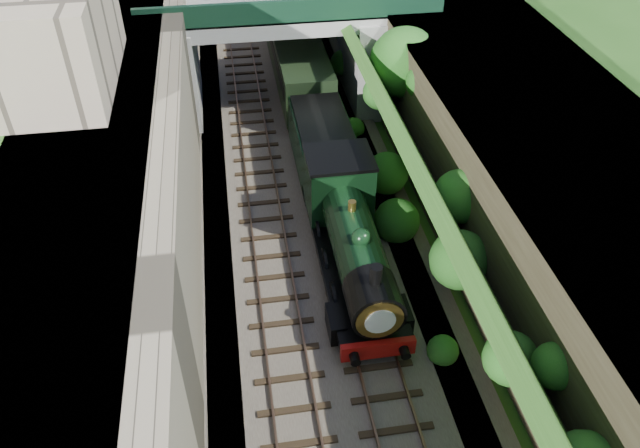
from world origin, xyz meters
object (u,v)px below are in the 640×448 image
at_px(road_bridge, 296,38).
at_px(tender, 323,149).
at_px(locomotive, 352,240).
at_px(tree, 406,64).

distance_m(road_bridge, tender, 8.54).
relative_size(locomotive, tender, 1.70).
relative_size(road_bridge, tender, 2.67).
height_order(road_bridge, tree, road_bridge).
xyz_separation_m(tree, locomotive, (-4.71, -9.98, -2.75)).
xyz_separation_m(road_bridge, locomotive, (0.26, -15.53, -2.18)).
bearing_deg(tree, tender, -150.98).
distance_m(road_bridge, tree, 7.48).
xyz_separation_m(road_bridge, tree, (4.97, -5.56, 0.57)).
distance_m(road_bridge, locomotive, 15.69).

